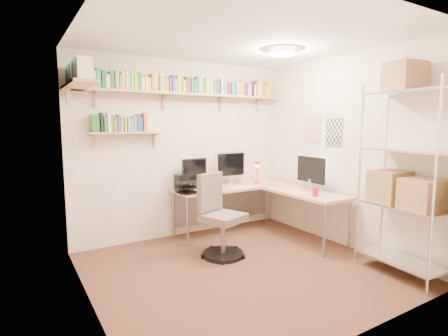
{
  "coord_description": "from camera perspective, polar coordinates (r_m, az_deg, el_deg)",
  "views": [
    {
      "loc": [
        -2.14,
        -3.09,
        1.6
      ],
      "look_at": [
        0.1,
        0.55,
        1.07
      ],
      "focal_mm": 28.0,
      "sensor_mm": 36.0,
      "label": 1
    }
  ],
  "objects": [
    {
      "name": "office_chair",
      "position": [
        4.31,
        -0.76,
        -8.76
      ],
      "size": [
        0.58,
        0.58,
        1.01
      ],
      "rotation": [
        0.0,
        0.0,
        0.36
      ],
      "color": "black",
      "rests_on": "ground"
    },
    {
      "name": "room_shell",
      "position": [
        3.76,
        3.16,
        6.25
      ],
      "size": [
        3.24,
        3.04,
        2.52
      ],
      "color": "beige",
      "rests_on": "ground"
    },
    {
      "name": "corner_desk",
      "position": [
        5.05,
        3.18,
        -3.41
      ],
      "size": [
        1.85,
        1.8,
        1.2
      ],
      "color": "tan",
      "rests_on": "ground"
    },
    {
      "name": "ground",
      "position": [
        4.09,
        2.96,
        -16.02
      ],
      "size": [
        3.2,
        3.2,
        0.0
      ],
      "primitive_type": "plane",
      "color": "#43281D",
      "rests_on": "ground"
    },
    {
      "name": "wall_shelves",
      "position": [
        4.72,
        -10.65,
        12.14
      ],
      "size": [
        3.12,
        1.09,
        0.8
      ],
      "color": "tan",
      "rests_on": "ground"
    },
    {
      "name": "wire_rack",
      "position": [
        4.09,
        27.45,
        0.75
      ],
      "size": [
        0.51,
        0.92,
        2.24
      ],
      "rotation": [
        0.0,
        0.0,
        -0.09
      ],
      "color": "silver",
      "rests_on": "ground"
    }
  ]
}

